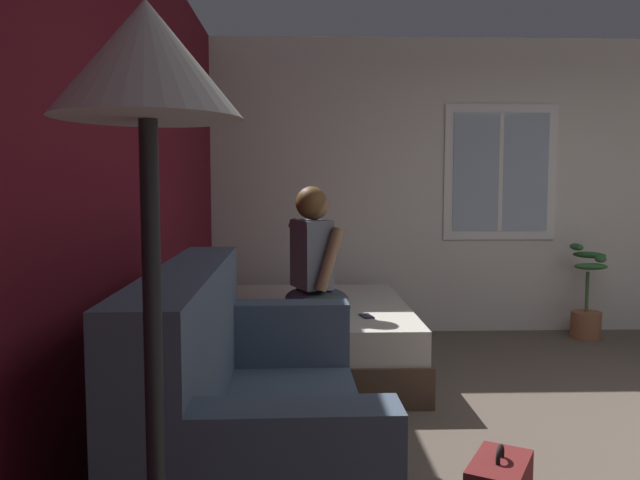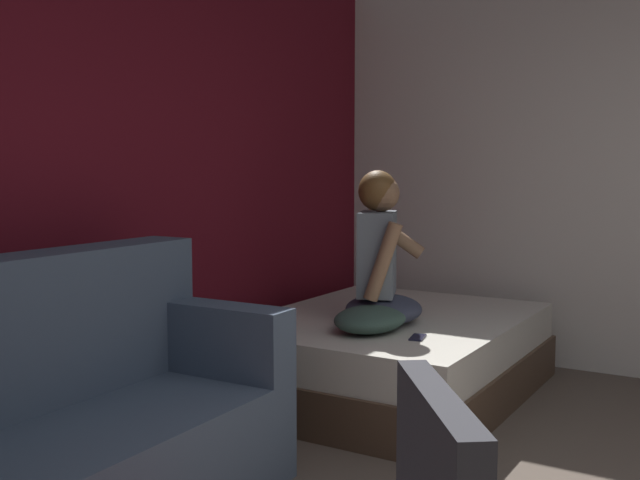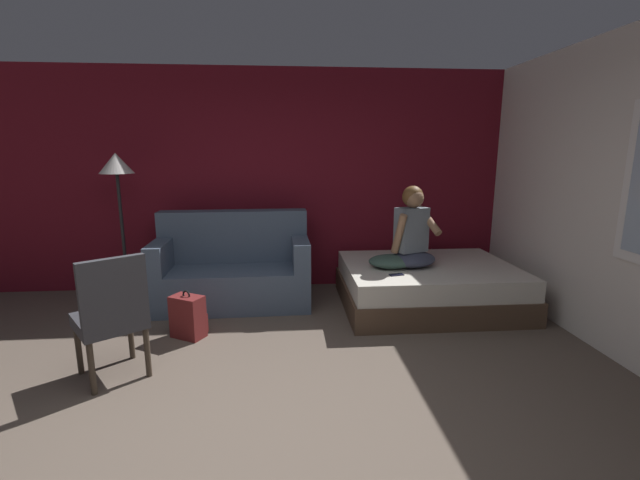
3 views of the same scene
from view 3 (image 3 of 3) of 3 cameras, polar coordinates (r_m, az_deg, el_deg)
The scene contains 10 objects.
ground_plane at distance 2.89m, azimuth -10.22°, elevation -24.94°, with size 40.00×40.00×0.00m, color brown.
wall_back_accent at distance 5.46m, azimuth -7.70°, elevation 7.83°, with size 11.00×0.16×2.70m, color maroon.
bed at distance 4.99m, azimuth 14.17°, elevation -5.88°, with size 1.90×1.50×0.48m.
couch at distance 4.98m, azimuth -11.47°, elevation -3.88°, with size 1.72×0.86×1.04m.
side_chair at distance 3.60m, azimuth -26.07°, elevation -8.75°, with size 0.64×0.64×0.98m.
person_seated at distance 4.74m, azimuth 12.20°, elevation 0.79°, with size 0.65×0.60×0.88m.
backpack at distance 4.25m, azimuth -17.12°, elevation -9.79°, with size 0.35×0.33×0.46m.
throw_pillow at distance 4.68m, azimuth 9.42°, elevation -2.83°, with size 0.48×0.36×0.14m, color #385147.
cell_phone at distance 4.43m, azimuth 10.16°, elevation -4.57°, with size 0.07×0.14×0.01m, color black.
floor_lamp at distance 5.16m, azimuth -25.40°, elevation 7.45°, with size 0.36×0.36×1.70m.
Camera 3 is at (0.28, -2.31, 1.72)m, focal length 24.00 mm.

